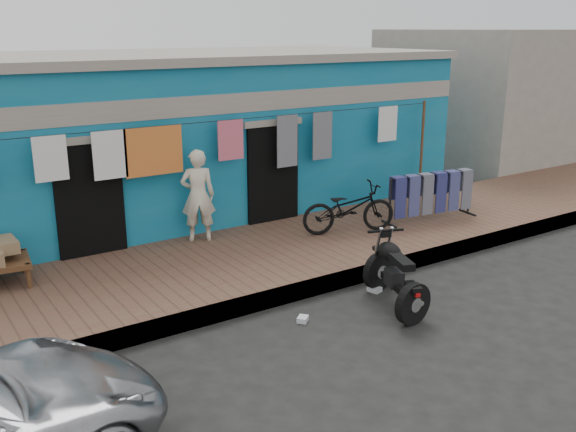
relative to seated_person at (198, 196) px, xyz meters
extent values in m
plane|color=black|center=(0.43, -4.16, -1.06)|extent=(80.00, 80.00, 0.00)
cube|color=brown|center=(0.43, -1.16, -0.94)|extent=(28.00, 3.00, 0.25)
cube|color=gray|center=(0.43, -2.61, -0.94)|extent=(28.00, 0.10, 0.25)
cube|color=#0E678E|center=(0.43, 2.84, 0.54)|extent=(12.00, 5.00, 3.20)
cube|color=#9E9384|center=(0.43, 0.40, 1.49)|extent=(12.00, 0.14, 0.35)
cube|color=#9E9384|center=(0.43, 2.84, 2.22)|extent=(12.20, 5.20, 0.16)
cube|color=black|center=(-1.77, 0.32, -0.01)|extent=(1.10, 0.10, 2.10)
cube|color=black|center=(1.73, 0.32, -0.01)|extent=(1.10, 0.10, 2.10)
cube|color=#9E9384|center=(11.43, 2.84, 0.84)|extent=(6.00, 5.00, 3.80)
cylinder|color=brown|center=(5.43, 0.09, 0.24)|extent=(0.06, 0.06, 2.10)
cylinder|color=black|center=(0.43, 0.09, 1.24)|extent=(10.00, 0.01, 0.01)
cube|color=silver|center=(-2.36, 0.09, 0.89)|extent=(0.50, 0.02, 0.69)
cube|color=silver|center=(-1.45, 0.09, 0.85)|extent=(0.55, 0.02, 0.77)
cube|color=#CC4C26|center=(-0.72, 0.09, 0.84)|extent=(1.00, 0.02, 0.80)
cube|color=#CF5A6F|center=(0.72, 0.09, 0.89)|extent=(0.50, 0.02, 0.71)
cube|color=slate|center=(1.91, 0.09, 0.75)|extent=(0.45, 0.02, 0.97)
cube|color=slate|center=(2.73, 0.09, 0.78)|extent=(0.45, 0.02, 0.92)
cube|color=silver|center=(4.40, 0.09, 0.88)|extent=(0.50, 0.02, 0.72)
imported|color=beige|center=(0.00, 0.00, 0.00)|extent=(0.69, 0.58, 1.62)
imported|color=black|center=(2.46, -1.10, -0.25)|extent=(1.82, 1.12, 1.11)
cube|color=silver|center=(-0.06, -3.27, -1.02)|extent=(0.21, 0.20, 0.07)
cube|color=silver|center=(1.96, -3.25, -1.02)|extent=(0.16, 0.18, 0.07)
cube|color=silver|center=(1.44, -3.02, -1.02)|extent=(0.19, 0.21, 0.07)
camera|label=1|loc=(-4.64, -9.78, 2.78)|focal=40.00mm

